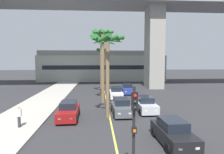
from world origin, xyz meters
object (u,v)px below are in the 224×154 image
car_queue_fourth (116,93)px  palm_tree_mid_median (103,57)px  car_queue_fifth (127,89)px  car_queue_sixth (121,107)px  palm_tree_near_median (102,45)px  palm_tree_far_median (107,48)px  car_queue_third (145,105)px  car_queue_front (69,111)px  traffic_light_median_near (134,122)px  palm_tree_farthest_median (103,46)px  pedestrian_mid_block (19,116)px  car_queue_second (173,133)px

car_queue_fourth → palm_tree_mid_median: bearing=96.7°
car_queue_fifth → car_queue_sixth: size_ratio=1.00×
palm_tree_near_median → palm_tree_far_median: 13.19m
car_queue_sixth → palm_tree_near_median: palm_tree_near_median is taller
palm_tree_far_median → palm_tree_mid_median: bearing=89.6°
car_queue_fourth → palm_tree_mid_median: (-1.49, 12.60, 5.27)m
car_queue_third → car_queue_sixth: size_ratio=0.99×
car_queue_front → palm_tree_mid_median: (3.66, 22.09, 5.27)m
palm_tree_near_median → car_queue_third: bearing=-69.2°
car_queue_fourth → palm_tree_far_median: 11.07m
car_queue_front → traffic_light_median_near: traffic_light_median_near is taller
car_queue_front → car_queue_sixth: (4.92, 1.17, 0.00)m
car_queue_sixth → palm_tree_far_median: palm_tree_far_median is taller
palm_tree_near_median → palm_tree_farthest_median: palm_tree_near_median is taller
car_queue_fifth → pedestrian_mid_block: (-10.64, -15.57, 0.28)m
car_queue_second → palm_tree_near_median: palm_tree_near_median is taller
traffic_light_median_near → car_queue_third: bearing=74.0°
traffic_light_median_near → palm_tree_far_median: size_ratio=0.55×
car_queue_third → palm_tree_farthest_median: 9.03m
car_queue_front → palm_tree_far_median: 6.63m
car_queue_second → car_queue_fourth: bearing=98.2°
car_queue_fifth → car_queue_front: bearing=-119.0°
car_queue_fourth → car_queue_fifth: 4.22m
car_queue_fifth → car_queue_sixth: same height
car_queue_front → palm_tree_mid_median: palm_tree_mid_median is taller
car_queue_fourth → car_queue_second: bearing=-81.8°
car_queue_sixth → palm_tree_near_median: bearing=97.9°
car_queue_front → car_queue_sixth: size_ratio=1.00×
car_queue_front → palm_tree_far_median: bearing=1.4°
traffic_light_median_near → palm_tree_farthest_median: bearing=93.1°
car_queue_third → car_queue_fifth: same height
car_queue_third → palm_tree_near_median: size_ratio=0.44×
car_queue_second → palm_tree_mid_median: palm_tree_mid_median is taller
car_queue_sixth → palm_tree_mid_median: bearing=93.4°
car_queue_second → car_queue_third: size_ratio=1.01×
palm_tree_far_median → traffic_light_median_near: bearing=-86.4°
car_queue_sixth → pedestrian_mid_block: size_ratio=2.55×
palm_tree_near_median → palm_tree_mid_median: 9.02m
car_queue_second → car_queue_fourth: (-2.20, 15.37, 0.00)m
car_queue_second → car_queue_sixth: same height
palm_tree_far_median → pedestrian_mid_block: size_ratio=4.70×
pedestrian_mid_block → palm_tree_farthest_median: bearing=54.3°
car_queue_fifth → traffic_light_median_near: 23.21m
car_queue_third → palm_tree_near_median: 13.83m
palm_tree_near_median → palm_tree_mid_median: palm_tree_near_median is taller
car_queue_fourth → palm_tree_mid_median: 13.74m
palm_tree_near_median → palm_tree_far_median: bearing=-88.8°
car_queue_sixth → palm_tree_farthest_median: size_ratio=0.46×
palm_tree_mid_median → pedestrian_mid_block: 25.99m
palm_tree_near_median → pedestrian_mid_block: palm_tree_near_median is taller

